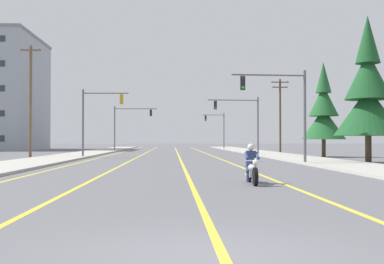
# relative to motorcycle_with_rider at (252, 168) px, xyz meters

# --- Properties ---
(ground_plane) EXTENTS (400.00, 400.00, 0.00)m
(ground_plane) POSITION_rel_motorcycle_with_rider_xyz_m (-2.41, -10.67, -0.59)
(ground_plane) COLOR #5B5B60
(lane_stripe_center) EXTENTS (0.16, 100.00, 0.01)m
(lane_stripe_center) POSITION_rel_motorcycle_with_rider_xyz_m (-2.21, 34.33, -0.58)
(lane_stripe_center) COLOR yellow
(lane_stripe_center) RESTS_ON ground
(lane_stripe_left) EXTENTS (0.16, 100.00, 0.01)m
(lane_stripe_left) POSITION_rel_motorcycle_with_rider_xyz_m (-6.07, 34.33, -0.58)
(lane_stripe_left) COLOR yellow
(lane_stripe_left) RESTS_ON ground
(lane_stripe_right) EXTENTS (0.16, 100.00, 0.01)m
(lane_stripe_right) POSITION_rel_motorcycle_with_rider_xyz_m (1.14, 34.33, -0.58)
(lane_stripe_right) COLOR yellow
(lane_stripe_right) RESTS_ON ground
(lane_stripe_far_left) EXTENTS (0.16, 100.00, 0.01)m
(lane_stripe_far_left) POSITION_rel_motorcycle_with_rider_xyz_m (-9.36, 34.33, -0.58)
(lane_stripe_far_left) COLOR yellow
(lane_stripe_far_left) RESTS_ON ground
(sidewalk_kerb_right) EXTENTS (4.40, 110.00, 0.14)m
(sidewalk_kerb_right) POSITION_rel_motorcycle_with_rider_xyz_m (7.73, 29.33, -0.52)
(sidewalk_kerb_right) COLOR #ADA89E
(sidewalk_kerb_right) RESTS_ON ground
(sidewalk_kerb_left) EXTENTS (4.40, 110.00, 0.14)m
(sidewalk_kerb_left) POSITION_rel_motorcycle_with_rider_xyz_m (-12.55, 29.33, -0.52)
(sidewalk_kerb_left) COLOR #ADA89E
(sidewalk_kerb_left) RESTS_ON ground
(motorcycle_with_rider) EXTENTS (0.70, 2.19, 1.46)m
(motorcycle_with_rider) POSITION_rel_motorcycle_with_rider_xyz_m (0.00, 0.00, 0.00)
(motorcycle_with_rider) COLOR black
(motorcycle_with_rider) RESTS_ON ground
(traffic_signal_near_right) EXTENTS (5.00, 0.61, 6.20)m
(traffic_signal_near_right) POSITION_rel_motorcycle_with_rider_xyz_m (4.44, 13.48, 3.52)
(traffic_signal_near_right) COLOR #56565B
(traffic_signal_near_right) RESTS_ON ground
(traffic_signal_near_left) EXTENTS (4.21, 0.37, 6.20)m
(traffic_signal_near_left) POSITION_rel_motorcycle_with_rider_xyz_m (-9.80, 25.89, 3.47)
(traffic_signal_near_left) COLOR #56565B
(traffic_signal_near_left) RESTS_ON ground
(traffic_signal_mid_right) EXTENTS (5.52, 0.66, 6.20)m
(traffic_signal_mid_right) POSITION_rel_motorcycle_with_rider_xyz_m (4.73, 32.83, 3.55)
(traffic_signal_mid_right) COLOR #56565B
(traffic_signal_mid_right) RESTS_ON ground
(traffic_signal_mid_left) EXTENTS (5.92, 0.56, 6.20)m
(traffic_signal_mid_left) POSITION_rel_motorcycle_with_rider_xyz_m (-8.97, 47.23, 3.57)
(traffic_signal_mid_left) COLOR #56565B
(traffic_signal_mid_left) RESTS_ON ground
(traffic_signal_far_right) EXTENTS (3.78, 0.45, 6.20)m
(traffic_signal_far_right) POSITION_rel_motorcycle_with_rider_xyz_m (4.94, 62.54, 3.44)
(traffic_signal_far_right) COLOR #56565B
(traffic_signal_far_right) RESTS_ON ground
(utility_pole_left_near) EXTENTS (1.89, 0.26, 10.27)m
(utility_pole_left_near) POSITION_rel_motorcycle_with_rider_xyz_m (-15.89, 26.64, 4.74)
(utility_pole_left_near) COLOR brown
(utility_pole_left_near) RESTS_ON ground
(utility_pole_right_far) EXTENTS (2.30, 0.26, 9.50)m
(utility_pole_right_far) POSITION_rel_motorcycle_with_rider_xyz_m (11.14, 43.22, 4.54)
(utility_pole_right_far) COLOR #4C3828
(utility_pole_right_far) RESTS_ON ground
(conifer_tree_right_verge_near) EXTENTS (4.64, 4.64, 10.20)m
(conifer_tree_right_verge_near) POSITION_rel_motorcycle_with_rider_xyz_m (10.59, 14.67, 4.09)
(conifer_tree_right_verge_near) COLOR #423023
(conifer_tree_right_verge_near) RESTS_ON ground
(conifer_tree_right_verge_far) EXTENTS (4.05, 4.05, 8.92)m
(conifer_tree_right_verge_far) POSITION_rel_motorcycle_with_rider_xyz_m (11.29, 26.27, 3.50)
(conifer_tree_right_verge_far) COLOR #4C3828
(conifer_tree_right_verge_far) RESTS_ON ground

